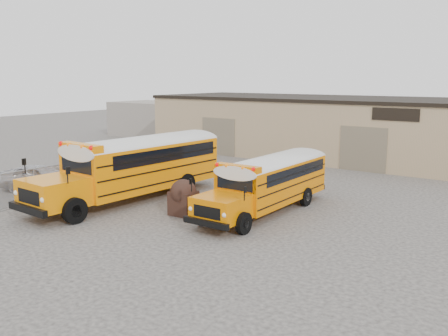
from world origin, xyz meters
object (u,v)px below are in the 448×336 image
Objects in this scene: school_bus_left at (220,148)px; tarp_bundle at (183,197)px; school_bus_right at (318,163)px; car_dark at (127,159)px; car_silver at (41,178)px; car_white at (98,160)px.

school_bus_left is 6.82× the size of tarp_bundle.
school_bus_right reaches higher than car_dark.
car_silver is 0.95× the size of car_dark.
car_dark is (-13.02, -2.14, -0.74)m from school_bus_right.
tarp_bundle is 0.35× the size of car_white.
school_bus_left is 10.55m from car_silver.
tarp_bundle is 12.03m from car_dark.
school_bus_right is (6.33, 0.66, -0.39)m from school_bus_left.
car_white is 1.01× the size of car_dark.
car_silver is 7.20m from car_dark.
car_silver is at bearing -179.28° from car_white.
car_white is (-8.47, -2.49, -1.21)m from school_bus_left.
school_bus_right reaches higher than tarp_bundle.
school_bus_right is 1.88× the size of car_white.
school_bus_right is 8.79m from tarp_bundle.
car_silver is 6.64m from car_white.
car_white is 2.04m from car_dark.
school_bus_left reaches higher than tarp_bundle.
tarp_bundle reaches higher than car_dark.
school_bus_left is 8.91m from car_white.
tarp_bundle is 0.37× the size of car_silver.
school_bus_left is 6.95m from car_dark.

